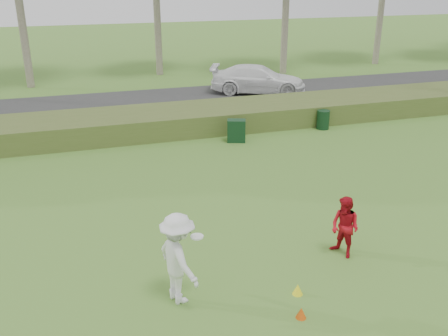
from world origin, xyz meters
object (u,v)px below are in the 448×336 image
object	(u,v)px
player_red	(345,227)
cone_yellow	(298,289)
player_white	(178,259)
trash_bin	(323,120)
utility_cabinet	(236,131)
car_right	(258,79)
cone_orange	(301,313)

from	to	relation	value
player_red	cone_yellow	xyz separation A→B (m)	(-1.72, -1.11, -0.63)
player_white	trash_bin	bearing A→B (deg)	-58.40
player_red	utility_cabinet	distance (m)	8.97
trash_bin	car_right	world-z (taller)	car_right
utility_cabinet	cone_yellow	bearing A→B (deg)	-82.33
cone_orange	trash_bin	bearing A→B (deg)	60.23
cone_orange	cone_yellow	distance (m)	0.78
player_white	cone_yellow	xyz separation A→B (m)	(2.43, -0.59, -0.86)
cone_orange	car_right	size ratio (longest dim) A/B	0.04
player_white	car_right	xyz separation A→B (m)	(8.34, 17.08, -0.17)
cone_yellow	utility_cabinet	bearing A→B (deg)	78.47
utility_cabinet	player_red	bearing A→B (deg)	-72.95
cone_orange	car_right	world-z (taller)	car_right
player_white	car_right	bearing A→B (deg)	-43.63
cone_orange	car_right	xyz separation A→B (m)	(6.18, 18.40, 0.70)
cone_yellow	car_right	xyz separation A→B (m)	(5.91, 17.67, 0.69)
utility_cabinet	car_right	size ratio (longest dim) A/B	0.17
player_white	cone_yellow	size ratio (longest dim) A/B	8.01
cone_orange	trash_bin	distance (m)	13.04
player_white	car_right	distance (m)	19.01
cone_yellow	trash_bin	size ratio (longest dim) A/B	0.30
cone_orange	car_right	bearing A→B (deg)	71.43
player_red	trash_bin	distance (m)	10.49
cone_orange	utility_cabinet	distance (m)	11.05
utility_cabinet	cone_orange	bearing A→B (deg)	-82.94
player_red	cone_yellow	bearing A→B (deg)	-78.02
player_white	utility_cabinet	bearing A→B (deg)	-42.92
player_white	utility_cabinet	xyz separation A→B (m)	(4.48, 9.48, -0.54)
trash_bin	car_right	size ratio (longest dim) A/B	0.16
player_red	car_right	bearing A→B (deg)	144.79
utility_cabinet	trash_bin	bearing A→B (deg)	26.35
player_red	trash_bin	size ratio (longest dim) A/B	1.85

